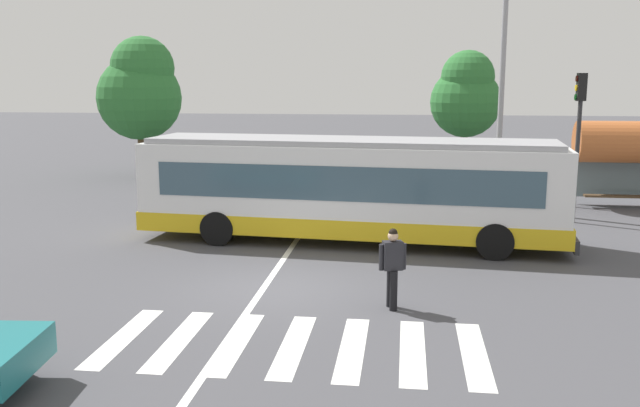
% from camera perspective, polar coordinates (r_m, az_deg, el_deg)
% --- Properties ---
extents(ground_plane, '(160.00, 160.00, 0.00)m').
position_cam_1_polar(ground_plane, '(15.89, -3.54, -7.03)').
color(ground_plane, '#47474C').
extents(city_transit_bus, '(12.59, 3.61, 3.06)m').
position_cam_1_polar(city_transit_bus, '(19.89, 2.51, 1.21)').
color(city_transit_bus, black).
rests_on(city_transit_bus, ground_plane).
extents(pedestrian_crossing_street, '(0.56, 0.40, 1.72)m').
position_cam_1_polar(pedestrian_crossing_street, '(14.26, 6.09, -5.05)').
color(pedestrian_crossing_street, black).
rests_on(pedestrian_crossing_street, ground_plane).
extents(parked_car_white, '(2.07, 4.60, 1.35)m').
position_cam_1_polar(parked_car_white, '(30.60, -2.26, 2.86)').
color(parked_car_white, black).
rests_on(parked_car_white, ground_plane).
extents(parked_car_silver, '(1.89, 4.51, 1.35)m').
position_cam_1_polar(parked_car_silver, '(29.77, 2.68, 2.65)').
color(parked_car_silver, black).
rests_on(parked_car_silver, ground_plane).
extents(parked_car_charcoal, '(1.91, 4.52, 1.35)m').
position_cam_1_polar(parked_car_charcoal, '(30.36, 8.15, 2.71)').
color(parked_car_charcoal, black).
rests_on(parked_car_charcoal, ground_plane).
extents(traffic_light_far_corner, '(0.33, 0.32, 4.95)m').
position_cam_1_polar(traffic_light_far_corner, '(24.06, 20.87, 6.26)').
color(traffic_light_far_corner, '#28282B').
rests_on(traffic_light_far_corner, ground_plane).
extents(bus_stop_shelter, '(3.89, 1.54, 3.25)m').
position_cam_1_polar(bus_stop_shelter, '(27.61, 24.55, 4.58)').
color(bus_stop_shelter, '#28282B').
rests_on(bus_stop_shelter, ground_plane).
extents(twin_arm_street_lamp, '(3.99, 0.32, 10.48)m').
position_cam_1_polar(twin_arm_street_lamp, '(25.66, 15.17, 13.43)').
color(twin_arm_street_lamp, '#939399').
rests_on(twin_arm_street_lamp, ground_plane).
extents(background_tree_left, '(4.06, 4.06, 6.81)m').
position_cam_1_polar(background_tree_left, '(34.49, -14.82, 9.23)').
color(background_tree_left, brown).
rests_on(background_tree_left, ground_plane).
extents(background_tree_right, '(3.35, 3.35, 6.12)m').
position_cam_1_polar(background_tree_right, '(33.37, 12.15, 8.87)').
color(background_tree_right, brown).
rests_on(background_tree_right, ground_plane).
extents(crosswalk_painted_stripes, '(6.87, 3.02, 0.01)m').
position_cam_1_polar(crosswalk_painted_stripes, '(12.57, -2.25, -11.78)').
color(crosswalk_painted_stripes, silver).
rests_on(crosswalk_painted_stripes, ground_plane).
extents(lane_center_line, '(0.16, 24.00, 0.01)m').
position_cam_1_polar(lane_center_line, '(17.83, -3.36, -5.08)').
color(lane_center_line, silver).
rests_on(lane_center_line, ground_plane).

